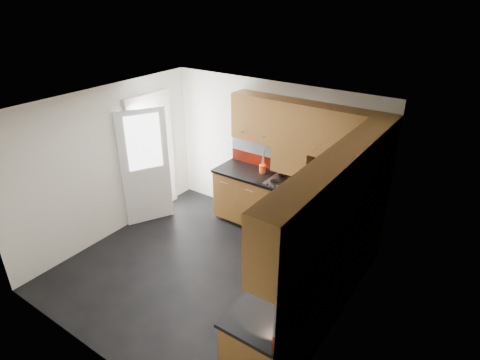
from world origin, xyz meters
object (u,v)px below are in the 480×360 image
Objects in this scene: utensil_pot at (263,167)px; gas_hob at (287,182)px; toaster at (361,194)px; food_processor at (355,209)px.

gas_hob is at bearing -13.52° from utensil_pot.
gas_hob is 0.54m from utensil_pot.
utensil_pot reaches higher than toaster.
gas_hob is 1.29m from food_processor.
toaster is 0.89× the size of food_processor.
toaster is at bearing 100.90° from food_processor.
utensil_pot is 1.48× the size of toaster.
utensil_pot is at bearing 166.48° from gas_hob.
utensil_pot is at bearing 163.58° from food_processor.
gas_hob is at bearing 162.38° from food_processor.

